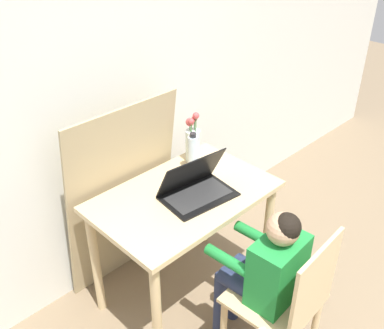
{
  "coord_description": "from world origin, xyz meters",
  "views": [
    {
      "loc": [
        -1.15,
        0.28,
        2.14
      ],
      "look_at": [
        0.22,
        1.68,
        0.92
      ],
      "focal_mm": 42.0,
      "sensor_mm": 36.0,
      "label": 1
    }
  ],
  "objects": [
    {
      "name": "cardboard_panel",
      "position": [
        0.05,
        2.08,
        0.6
      ],
      "size": [
        0.72,
        0.18,
        1.19
      ],
      "color": "tan",
      "rests_on": "ground_plane"
    },
    {
      "name": "dining_table",
      "position": [
        0.18,
        1.7,
        0.62
      ],
      "size": [
        0.97,
        0.62,
        0.74
      ],
      "color": "#D6B784",
      "rests_on": "ground_plane"
    },
    {
      "name": "chair_occupied",
      "position": [
        0.21,
        1.02,
        0.44
      ],
      "size": [
        0.42,
        0.42,
        0.85
      ],
      "rotation": [
        0.0,
        0.0,
        3.2
      ],
      "color": "#D6B784",
      "rests_on": "ground_plane"
    },
    {
      "name": "water_bottle",
      "position": [
        0.38,
        1.84,
        0.86
      ],
      "size": [
        0.06,
        0.06,
        0.24
      ],
      "color": "silver",
      "rests_on": "dining_table"
    },
    {
      "name": "person_seated",
      "position": [
        0.2,
        1.15,
        0.58
      ],
      "size": [
        0.31,
        0.44,
        0.94
      ],
      "rotation": [
        0.0,
        0.0,
        3.2
      ],
      "color": "#1E8438",
      "rests_on": "ground_plane"
    },
    {
      "name": "laptop",
      "position": [
        0.22,
        1.65,
        0.8
      ],
      "size": [
        0.4,
        0.29,
        0.23
      ],
      "rotation": [
        0.0,
        0.0,
        -0.12
      ],
      "color": "black",
      "rests_on": "dining_table"
    },
    {
      "name": "flower_vase",
      "position": [
        0.46,
        1.91,
        0.87
      ],
      "size": [
        0.09,
        0.09,
        0.32
      ],
      "color": "silver",
      "rests_on": "dining_table"
    },
    {
      "name": "wall_back",
      "position": [
        0.0,
        2.23,
        1.25
      ],
      "size": [
        6.4,
        0.05,
        2.5
      ],
      "color": "silver",
      "rests_on": "ground_plane"
    }
  ]
}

